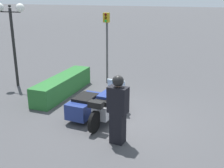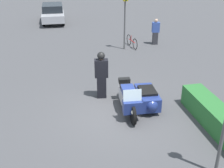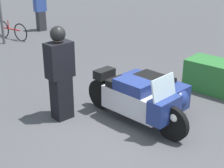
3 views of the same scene
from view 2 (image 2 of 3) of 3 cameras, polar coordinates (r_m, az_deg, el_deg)
name	(u,v)px [view 2 (image 2 of 3)]	position (r m, az deg, el deg)	size (l,w,h in m)	color
ground_plane	(119,114)	(10.19, 1.50, -6.05)	(160.00, 160.00, 0.00)	#424244
police_motorcycle	(139,98)	(10.25, 5.48, -2.92)	(2.50, 1.51, 1.16)	black
officer_rider	(101,74)	(10.90, -2.17, 2.08)	(0.37, 0.55, 1.90)	black
hedge_bush_curbside	(215,117)	(9.92, 20.18, -6.23)	(3.53, 0.76, 0.74)	#28662D
traffic_light_far	(125,13)	(16.42, 2.68, 14.14)	(0.22, 0.28, 3.20)	#4C4C4C
parked_car_background	(53,13)	(24.23, -11.92, 14.01)	(4.53, 1.80, 1.44)	#9E9EA3
pedestrian_bystander	(156,32)	(17.89, 8.83, 10.46)	(0.34, 0.49, 1.59)	#2D2D33
bicycle_parked	(132,42)	(17.33, 4.06, 8.56)	(1.61, 0.24, 0.70)	black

